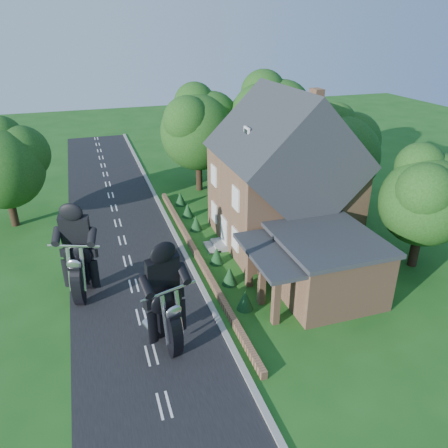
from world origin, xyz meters
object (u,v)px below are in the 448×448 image
object	(u,v)px
house	(282,179)
motorcycle_lead	(166,332)
garden_wall	(197,255)
motorcycle_follow	(84,284)
annex	(323,264)

from	to	relation	value
house	motorcycle_lead	world-z (taller)	house
garden_wall	house	distance (m)	7.52
motorcycle_lead	motorcycle_follow	bearing A→B (deg)	-75.16
annex	motorcycle_follow	size ratio (longest dim) A/B	3.88
motorcycle_lead	annex	bearing A→B (deg)	173.98
house	garden_wall	bearing A→B (deg)	-170.83
house	motorcycle_lead	size ratio (longest dim) A/B	5.70
garden_wall	motorcycle_follow	xyz separation A→B (m)	(-6.95, -2.24, 0.65)
motorcycle_follow	house	bearing A→B (deg)	-145.79
motorcycle_lead	motorcycle_follow	distance (m)	6.44
garden_wall	motorcycle_lead	distance (m)	8.45
house	motorcycle_lead	distance (m)	13.46
garden_wall	house	size ratio (longest dim) A/B	2.15
annex	garden_wall	bearing A→B (deg)	133.84
house	annex	bearing A→B (deg)	-95.24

